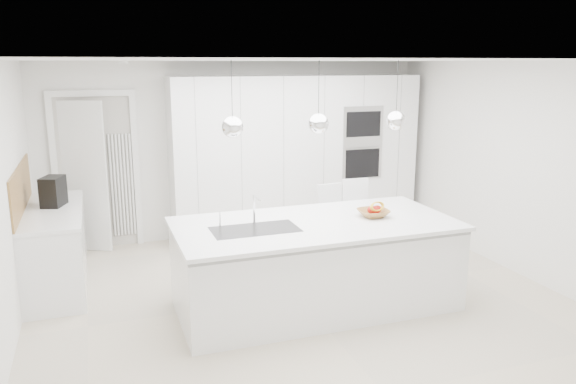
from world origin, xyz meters
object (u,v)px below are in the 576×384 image
object	(u,v)px
bar_stool_left	(333,228)
bar_stool_right	(359,224)
espresso_machine	(53,191)
fruit_bowl	(373,213)
island_base	(317,267)

from	to	relation	value
bar_stool_left	bar_stool_right	bearing A→B (deg)	-7.40
espresso_machine	bar_stool_right	xyz separation A→B (m)	(3.50, -0.66, -0.53)
fruit_bowl	espresso_machine	world-z (taller)	espresso_machine
bar_stool_left	bar_stool_right	xyz separation A→B (m)	(0.34, -0.01, 0.02)
island_base	bar_stool_left	xyz separation A→B (m)	(0.62, 0.99, 0.08)
fruit_bowl	island_base	bearing A→B (deg)	-177.10
espresso_machine	bar_stool_left	distance (m)	3.26
espresso_machine	bar_stool_left	xyz separation A→B (m)	(3.15, -0.65, -0.56)
fruit_bowl	bar_stool_right	xyz separation A→B (m)	(0.32, 0.95, -0.41)
fruit_bowl	bar_stool_left	distance (m)	1.05
espresso_machine	bar_stool_right	bearing A→B (deg)	8.72
fruit_bowl	espresso_machine	xyz separation A→B (m)	(-3.18, 1.61, 0.13)
fruit_bowl	bar_stool_right	size ratio (longest dim) A/B	0.30
island_base	fruit_bowl	size ratio (longest dim) A/B	8.79
fruit_bowl	bar_stool_left	xyz separation A→B (m)	(-0.03, 0.96, -0.43)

